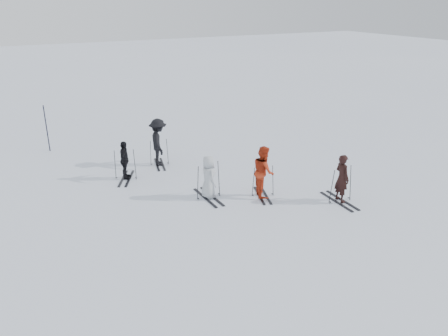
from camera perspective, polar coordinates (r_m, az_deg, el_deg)
name	(u,v)px	position (r m, az deg, el deg)	size (l,w,h in m)	color
ground	(238,205)	(15.02, 1.79, -4.79)	(120.00, 120.00, 0.00)	silver
skier_near_dark	(342,179)	(15.42, 15.13, -1.39)	(0.62, 0.40, 1.69)	black
skier_red	(263,172)	(15.35, 5.18, -0.52)	(0.89, 0.69, 1.83)	#B02D13
skier_grey	(208,178)	(15.22, -2.05, -1.26)	(0.75, 0.49, 1.53)	#B4BABE
skier_uphill_left	(125,161)	(17.22, -12.85, 0.91)	(0.88, 0.37, 1.50)	black
skier_uphill_far	(159,143)	(18.38, -8.55, 3.30)	(1.27, 0.73, 1.96)	black
skis_near_dark	(341,184)	(15.50, 15.07, -2.04)	(0.95, 1.79, 1.31)	black
skis_red	(263,181)	(15.48, 5.14, -1.68)	(0.84, 1.59, 1.16)	black
skis_grey	(208,180)	(15.25, -2.05, -1.60)	(0.97, 1.83, 1.33)	black
skis_uphill_left	(125,164)	(17.27, -12.81, 0.51)	(0.90, 1.70, 1.24)	black
skis_uphill_far	(159,152)	(18.51, -8.48, 2.09)	(0.83, 1.57, 1.15)	black
piste_marker	(47,129)	(21.41, -22.15, 4.80)	(0.05, 0.05, 2.14)	black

